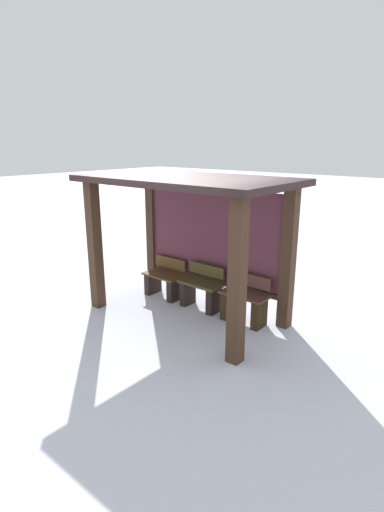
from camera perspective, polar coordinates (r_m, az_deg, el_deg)
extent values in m
plane|color=white|center=(6.74, -0.87, -8.46)|extent=(60.00, 60.00, 0.00)
cube|color=#412A1C|center=(6.95, -13.71, 1.39)|extent=(0.18, 0.18, 2.19)
cube|color=#412A1C|center=(5.01, 6.47, -3.88)|extent=(0.18, 0.18, 2.19)
cube|color=#412A1C|center=(7.81, -5.63, 3.37)|extent=(0.18, 0.18, 2.19)
cube|color=#412A1C|center=(6.16, 13.57, -0.46)|extent=(0.18, 0.18, 2.19)
cube|color=#2D1E1E|center=(6.16, -0.95, 10.83)|extent=(3.35, 1.85, 0.10)
cube|color=#5A2A36|center=(6.84, 2.85, 3.24)|extent=(2.70, 0.08, 1.54)
cube|color=#412A1C|center=(7.05, 2.66, -3.37)|extent=(2.70, 0.06, 0.08)
cube|color=brown|center=(7.40, -4.07, -2.73)|extent=(0.78, 0.41, 0.03)
cube|color=brown|center=(7.47, -3.12, -0.96)|extent=(0.74, 0.04, 0.20)
cube|color=black|center=(7.29, -2.40, -4.82)|extent=(0.12, 0.35, 0.40)
cube|color=black|center=(7.67, -5.60, -3.82)|extent=(0.12, 0.35, 0.40)
cube|color=#443D1F|center=(6.84, 1.23, -3.94)|extent=(0.78, 0.36, 0.05)
cube|color=#443D1F|center=(6.90, 2.07, -2.01)|extent=(0.74, 0.04, 0.20)
cube|color=black|center=(6.77, 3.14, -6.38)|extent=(0.12, 0.31, 0.43)
cube|color=black|center=(7.10, -0.60, -5.26)|extent=(0.12, 0.31, 0.43)
cube|color=brown|center=(6.36, 7.43, -5.49)|extent=(0.78, 0.36, 0.03)
cube|color=brown|center=(6.42, 8.28, -3.44)|extent=(0.74, 0.04, 0.20)
cube|color=black|center=(6.32, 9.57, -8.14)|extent=(0.12, 0.31, 0.46)
cube|color=black|center=(6.60, 5.24, -6.90)|extent=(0.12, 0.31, 0.46)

